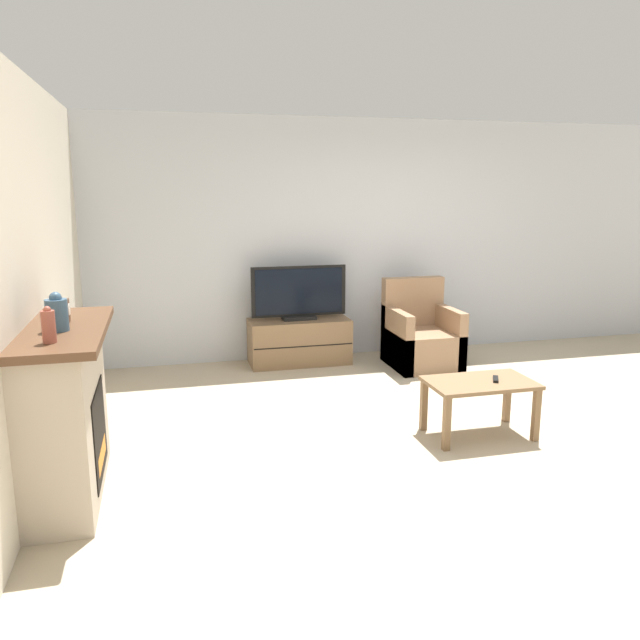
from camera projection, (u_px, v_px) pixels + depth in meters
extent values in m
plane|color=tan|center=(487.00, 425.00, 5.19)|extent=(24.00, 24.00, 0.00)
cube|color=silver|center=(386.00, 239.00, 7.29)|extent=(12.00, 0.06, 2.70)
cube|color=beige|center=(27.00, 279.00, 4.09)|extent=(0.06, 12.00, 2.70)
cube|color=#B7A893|center=(65.00, 416.00, 3.93)|extent=(0.39, 1.20, 1.05)
cube|color=black|center=(100.00, 432.00, 4.01)|extent=(0.01, 0.66, 0.58)
cube|color=orange|center=(102.00, 455.00, 4.04)|extent=(0.01, 0.46, 0.12)
cube|color=brown|center=(63.00, 331.00, 3.83)|extent=(0.51, 1.32, 0.05)
cylinder|color=#994C3D|center=(49.00, 327.00, 3.42)|extent=(0.07, 0.07, 0.18)
sphere|color=#994C3D|center=(47.00, 310.00, 3.40)|extent=(0.04, 0.04, 0.04)
cylinder|color=#385670|center=(57.00, 315.00, 3.70)|extent=(0.13, 0.13, 0.19)
sphere|color=#385670|center=(55.00, 298.00, 3.68)|extent=(0.07, 0.07, 0.07)
cube|color=brown|center=(63.00, 311.00, 3.93)|extent=(0.07, 0.11, 0.15)
cylinder|color=white|center=(69.00, 309.00, 3.94)|extent=(0.00, 0.08, 0.08)
cube|color=brown|center=(299.00, 341.00, 6.97)|extent=(1.11, 0.47, 0.50)
cube|color=black|center=(304.00, 346.00, 6.74)|extent=(1.09, 0.01, 0.01)
cube|color=black|center=(299.00, 318.00, 6.91)|extent=(0.37, 0.18, 0.04)
cube|color=black|center=(299.00, 291.00, 6.85)|extent=(1.06, 0.03, 0.56)
cube|color=black|center=(299.00, 291.00, 6.83)|extent=(0.97, 0.01, 0.50)
cube|color=#937051|center=(422.00, 349.00, 6.86)|extent=(0.70, 0.76, 0.40)
cube|color=#937051|center=(413.00, 301.00, 7.05)|extent=(0.70, 0.14, 0.55)
cube|color=#937051|center=(397.00, 339.00, 6.76)|extent=(0.10, 0.76, 0.65)
cube|color=#937051|center=(448.00, 336.00, 6.90)|extent=(0.10, 0.76, 0.65)
cube|color=brown|center=(480.00, 383.00, 4.90)|extent=(0.83, 0.50, 0.03)
cube|color=brown|center=(447.00, 424.00, 4.65)|extent=(0.05, 0.05, 0.42)
cube|color=brown|center=(536.00, 415.00, 4.83)|extent=(0.05, 0.05, 0.42)
cube|color=brown|center=(424.00, 405.00, 5.05)|extent=(0.05, 0.05, 0.42)
cube|color=brown|center=(507.00, 397.00, 5.24)|extent=(0.05, 0.05, 0.42)
cube|color=black|center=(496.00, 379.00, 4.91)|extent=(0.11, 0.15, 0.02)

